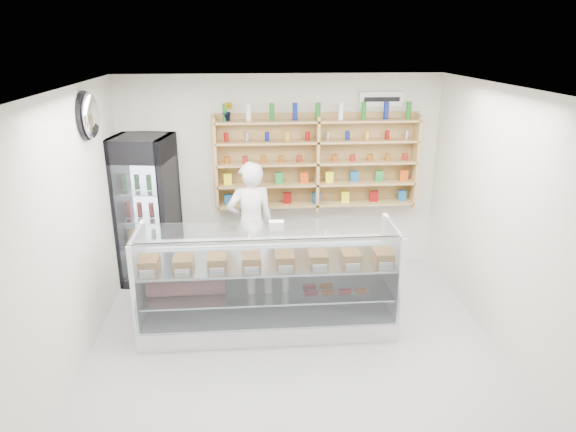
{
  "coord_description": "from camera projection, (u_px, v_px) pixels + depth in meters",
  "views": [
    {
      "loc": [
        -0.46,
        -4.61,
        3.27
      ],
      "look_at": [
        -0.02,
        0.9,
        1.33
      ],
      "focal_mm": 32.0,
      "sensor_mm": 36.0,
      "label": 1
    }
  ],
  "objects": [
    {
      "name": "shop_worker",
      "position": [
        251.0,
        224.0,
        6.92
      ],
      "size": [
        0.71,
        0.54,
        1.74
      ],
      "primitive_type": "imported",
      "rotation": [
        0.0,
        0.0,
        3.35
      ],
      "color": "white",
      "rests_on": "floor"
    },
    {
      "name": "wall_sign",
      "position": [
        382.0,
        99.0,
        7.07
      ],
      "size": [
        0.62,
        0.03,
        0.2
      ],
      "primitive_type": "cube",
      "color": "white",
      "rests_on": "back_wall"
    },
    {
      "name": "room",
      "position": [
        298.0,
        240.0,
        4.99
      ],
      "size": [
        5.0,
        5.0,
        5.0
      ],
      "color": "#B3B3B8",
      "rests_on": "ground"
    },
    {
      "name": "potted_plant",
      "position": [
        227.0,
        111.0,
        6.83
      ],
      "size": [
        0.17,
        0.15,
        0.26
      ],
      "primitive_type": "imported",
      "rotation": [
        0.0,
        0.0,
        -0.27
      ],
      "color": "#1E6626",
      "rests_on": "wall_shelving"
    },
    {
      "name": "display_counter",
      "position": [
        268.0,
        301.0,
        5.99
      ],
      "size": [
        2.91,
        0.87,
        1.27
      ],
      "color": "white",
      "rests_on": "floor"
    },
    {
      "name": "drinks_cooler",
      "position": [
        147.0,
        211.0,
        6.98
      ],
      "size": [
        0.85,
        0.83,
        2.05
      ],
      "rotation": [
        0.0,
        0.0,
        -0.17
      ],
      "color": "black",
      "rests_on": "floor"
    },
    {
      "name": "wall_shelving",
      "position": [
        317.0,
        163.0,
        7.16
      ],
      "size": [
        2.84,
        0.28,
        1.33
      ],
      "color": "tan",
      "rests_on": "back_wall"
    },
    {
      "name": "security_mirror",
      "position": [
        90.0,
        116.0,
        5.61
      ],
      "size": [
        0.15,
        0.5,
        0.5
      ],
      "primitive_type": "ellipsoid",
      "color": "silver",
      "rests_on": "left_wall"
    }
  ]
}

